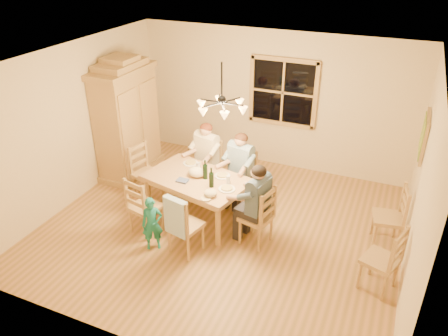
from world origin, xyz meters
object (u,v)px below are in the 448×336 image
at_px(child, 152,224).
at_px(chair_spare_back, 386,226).
at_px(chandelier, 222,106).
at_px(chair_near_left, 146,215).
at_px(chair_end_left, 148,181).
at_px(wine_bottle_b, 211,177).
at_px(chair_end_right, 256,225).
at_px(adult_woman, 206,150).
at_px(armoire, 127,122).
at_px(chair_near_right, 186,233).
at_px(chair_far_left, 207,176).
at_px(chair_far_right, 240,188).
at_px(adult_slate_man, 257,195).
at_px(chair_spare_front, 378,269).
at_px(dining_table, 197,183).
at_px(adult_plaid_man, 240,161).
at_px(wine_bottle_a, 205,169).

relative_size(child, chair_spare_back, 0.86).
bearing_deg(chandelier, chair_near_left, -151.54).
bearing_deg(child, chandelier, 16.45).
height_order(chair_end_left, wine_bottle_b, wine_bottle_b).
xyz_separation_m(chair_end_right, adult_woman, (-1.35, 1.10, 0.54)).
distance_m(armoire, child, 2.64).
bearing_deg(chair_near_right, chair_far_left, 117.90).
distance_m(chair_end_left, child, 1.51).
bearing_deg(chair_far_right, chandelier, 102.85).
xyz_separation_m(armoire, wine_bottle_b, (2.27, -1.11, -0.13)).
xyz_separation_m(adult_slate_man, wine_bottle_b, (-0.78, 0.08, 0.08)).
xyz_separation_m(chair_near_right, chair_end_right, (0.88, 0.60, 0.00)).
relative_size(chair_far_right, chair_near_left, 1.00).
xyz_separation_m(chair_far_right, chair_end_right, (0.63, -0.94, 0.00)).
xyz_separation_m(chandelier, child, (-0.74, -0.89, -1.65)).
relative_size(adult_woman, wine_bottle_b, 2.65).
relative_size(chandelier, chair_spare_front, 0.78).
height_order(chair_end_left, chair_spare_front, same).
bearing_deg(chair_end_right, chair_end_left, 90.00).
distance_m(chair_end_left, adult_woman, 1.20).
bearing_deg(adult_slate_man, chair_spare_back, -54.55).
xyz_separation_m(armoire, chair_near_right, (2.17, -1.80, -0.75)).
xyz_separation_m(chair_far_left, adult_woman, (0.00, -0.00, 0.54)).
xyz_separation_m(chair_far_right, adult_slate_man, (0.63, -0.94, 0.54)).
bearing_deg(chandelier, adult_woman, 127.20).
distance_m(chair_near_right, child, 0.52).
relative_size(armoire, chair_end_left, 2.32).
height_order(chair_far_left, chair_spare_back, same).
bearing_deg(chair_far_left, armoire, 9.36).
relative_size(chair_far_right, adult_woman, 1.13).
xyz_separation_m(armoire, dining_table, (1.94, -0.95, -0.40)).
relative_size(chandelier, chair_near_right, 0.78).
bearing_deg(adult_plaid_man, wine_bottle_a, 75.03).
bearing_deg(chair_near_right, chandelier, 84.02).
bearing_deg(adult_slate_man, chair_end_left, 90.00).
height_order(armoire, chair_far_right, armoire).
bearing_deg(dining_table, chair_spare_front, -10.35).
relative_size(armoire, chair_near_left, 2.32).
distance_m(chair_far_left, chair_near_left, 1.55).
distance_m(wine_bottle_b, chair_spare_front, 2.70).
relative_size(chair_far_left, adult_woman, 1.13).
bearing_deg(chair_near_left, armoire, 142.85).
xyz_separation_m(dining_table, chair_near_left, (-0.57, -0.67, -0.35)).
relative_size(dining_table, chair_end_right, 1.84).
xyz_separation_m(adult_woman, chair_spare_front, (3.17, -1.38, -0.54)).
xyz_separation_m(chair_near_left, chair_end_right, (1.69, 0.42, 0.00)).
bearing_deg(adult_woman, chair_near_left, 90.00).
relative_size(dining_table, chair_end_left, 1.84).
height_order(chandelier, chair_far_left, chandelier).
distance_m(chandelier, child, 2.02).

